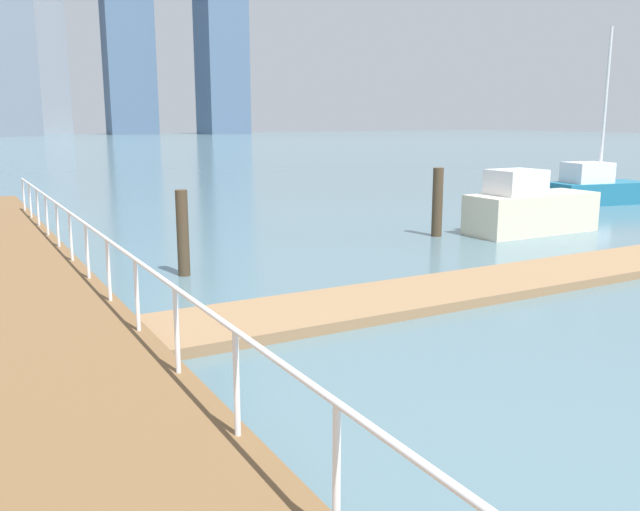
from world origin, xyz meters
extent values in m
plane|color=slate|center=(0.00, 20.00, 0.00)|extent=(300.00, 300.00, 0.00)
cube|color=#93704C|center=(3.98, 10.74, 0.09)|extent=(14.95, 2.00, 0.18)
cylinder|color=white|center=(-3.15, 4.61, 0.93)|extent=(0.06, 0.06, 1.05)
cylinder|color=white|center=(-3.15, 6.46, 0.93)|extent=(0.06, 0.06, 1.05)
cylinder|color=white|center=(-3.15, 8.32, 0.93)|extent=(0.06, 0.06, 1.05)
cylinder|color=white|center=(-3.15, 10.18, 0.93)|extent=(0.06, 0.06, 1.05)
cylinder|color=white|center=(-3.15, 12.04, 0.93)|extent=(0.06, 0.06, 1.05)
cylinder|color=white|center=(-3.15, 13.89, 0.93)|extent=(0.06, 0.06, 1.05)
cylinder|color=white|center=(-3.15, 15.75, 0.93)|extent=(0.06, 0.06, 1.05)
cylinder|color=white|center=(-3.15, 17.61, 0.93)|extent=(0.06, 0.06, 1.05)
cylinder|color=white|center=(-3.15, 19.47, 0.93)|extent=(0.06, 0.06, 1.05)
cylinder|color=white|center=(-3.15, 21.32, 0.93)|extent=(0.06, 0.06, 1.05)
cylinder|color=white|center=(-3.15, 23.18, 0.93)|extent=(0.06, 0.06, 1.05)
cylinder|color=white|center=(-3.15, 25.04, 0.93)|extent=(0.06, 0.06, 1.05)
cylinder|color=white|center=(-3.15, 10.18, 1.45)|extent=(0.06, 29.72, 0.06)
cylinder|color=#473826|center=(7.13, 16.18, 1.00)|extent=(0.31, 0.31, 2.01)
cylinder|color=#473826|center=(-0.97, 14.88, 0.95)|extent=(0.26, 0.26, 1.89)
cube|color=beige|center=(10.02, 15.27, 0.60)|extent=(4.20, 1.53, 1.19)
cube|color=white|center=(9.30, 15.27, 1.56)|extent=(1.50, 1.22, 0.74)
cube|color=#1E6B8C|center=(17.87, 19.11, 0.44)|extent=(4.30, 2.38, 0.88)
cube|color=white|center=(17.25, 19.22, 1.28)|extent=(1.87, 1.62, 0.81)
cylinder|color=silver|center=(17.87, 19.11, 3.90)|extent=(0.12, 0.12, 6.06)
cube|color=slate|center=(7.63, 155.65, 26.12)|extent=(11.04, 11.99, 52.24)
camera|label=1|loc=(-5.36, 0.89, 3.38)|focal=37.52mm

